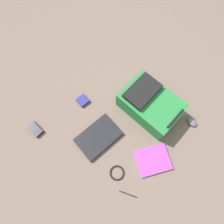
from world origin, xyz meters
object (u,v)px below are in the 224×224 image
book_manual (153,160)px  cable_coil (117,173)px  laptop (98,137)px  pen_black (128,194)px  power_brick (35,129)px  computer_mouse (192,122)px  earbud_pouch (83,101)px  backpack (150,104)px

book_manual → cable_coil: (0.24, -0.15, -0.00)m
laptop → pen_black: laptop is taller
book_manual → power_brick: (0.39, -0.87, 0.00)m
laptop → computer_mouse: bearing=138.0°
cable_coil → computer_mouse: bearing=161.7°
laptop → power_brick: size_ratio=2.94×
power_brick → earbud_pouch: size_ratio=1.48×
cable_coil → power_brick: (0.15, -0.72, 0.01)m
backpack → earbud_pouch: 0.56m
backpack → computer_mouse: (-0.12, 0.35, -0.08)m
backpack → power_brick: (0.72, -0.60, -0.08)m
laptop → book_manual: laptop is taller
laptop → book_manual: 0.45m
backpack → book_manual: backpack is taller
earbud_pouch → backpack: bearing=122.2°
book_manual → power_brick: 0.95m
pen_black → computer_mouse: bearing=174.4°
earbud_pouch → laptop: bearing=62.9°
computer_mouse → power_brick: 1.26m
backpack → book_manual: 0.43m
book_manual → computer_mouse: 0.45m
cable_coil → earbud_pouch: bearing=-115.2°
power_brick → earbud_pouch: same height
laptop → earbud_pouch: size_ratio=4.36×
power_brick → laptop: bearing=122.0°
power_brick → pen_black: 0.87m
backpack → book_manual: (0.32, 0.27, -0.08)m
earbud_pouch → book_manual: bearing=87.5°
book_manual → earbud_pouch: size_ratio=3.79×
book_manual → cable_coil: book_manual is taller
laptop → computer_mouse: same height
backpack → laptop: 0.48m
computer_mouse → earbud_pouch: size_ratio=1.09×
computer_mouse → cable_coil: computer_mouse is taller
laptop → cable_coil: size_ratio=3.35×
pen_black → earbud_pouch: bearing=-114.7°
book_manual → pen_black: bearing=-0.1°
backpack → computer_mouse: backpack is taller
computer_mouse → pen_black: 0.76m
laptop → cable_coil: 0.31m
book_manual → pen_black: (0.31, -0.00, -0.01)m
computer_mouse → cable_coil: 0.72m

